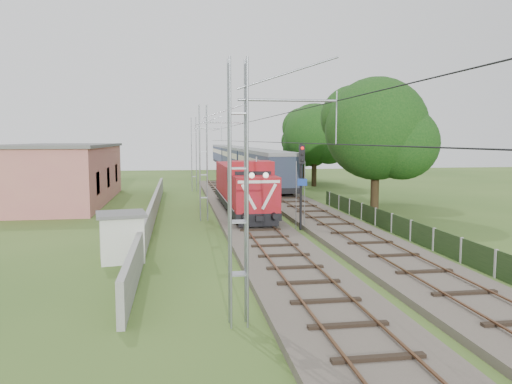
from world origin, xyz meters
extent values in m
plane|color=#395821|center=(0.00, 0.00, 0.00)|extent=(140.00, 140.00, 0.00)
cube|color=#6B6054|center=(0.00, 7.00, 0.15)|extent=(4.20, 70.00, 0.30)
cube|color=black|center=(0.00, 7.00, 0.35)|extent=(2.40, 70.00, 0.10)
cube|color=brown|center=(-0.85, 7.00, 0.42)|extent=(0.08, 70.00, 0.05)
cube|color=brown|center=(0.85, 7.00, 0.42)|extent=(0.08, 70.00, 0.05)
cube|color=#6B6054|center=(5.00, 20.00, 0.15)|extent=(4.20, 80.00, 0.30)
cube|color=black|center=(5.00, 20.00, 0.35)|extent=(2.40, 80.00, 0.10)
cube|color=brown|center=(4.15, 20.00, 0.42)|extent=(0.08, 80.00, 0.05)
cube|color=brown|center=(5.85, 20.00, 0.42)|extent=(0.08, 80.00, 0.05)
cylinder|color=gray|center=(-1.50, -8.00, 6.80)|extent=(3.00, 0.08, 0.08)
cylinder|color=gray|center=(-1.50, 12.00, 6.80)|extent=(3.00, 0.08, 0.08)
cylinder|color=gray|center=(-1.50, 32.00, 6.80)|extent=(3.00, 0.08, 0.08)
cylinder|color=black|center=(0.00, 12.00, 5.50)|extent=(0.03, 70.00, 0.03)
cylinder|color=black|center=(0.00, 12.00, 6.80)|extent=(0.03, 70.00, 0.03)
cube|color=#9E9E99|center=(-6.50, 12.00, 0.75)|extent=(0.25, 40.00, 1.50)
cube|color=tan|center=(-15.00, 24.00, 2.50)|extent=(8.00, 20.00, 5.00)
cube|color=#606060|center=(-15.00, 24.00, 5.10)|extent=(8.40, 20.40, 0.25)
cube|color=black|center=(-11.05, 18.00, 2.20)|extent=(0.10, 1.60, 1.80)
cube|color=black|center=(-11.05, 24.00, 2.20)|extent=(0.10, 1.60, 1.80)
cube|color=black|center=(-11.05, 30.00, 2.20)|extent=(0.10, 1.60, 1.80)
cube|color=black|center=(8.00, 3.00, 0.60)|extent=(0.05, 32.00, 1.15)
cube|color=#9E9E99|center=(8.00, 18.00, 0.60)|extent=(0.12, 0.12, 1.20)
cube|color=black|center=(0.00, 14.52, 0.97)|extent=(2.82, 16.01, 0.47)
cube|color=black|center=(0.00, 9.35, 0.69)|extent=(2.07, 3.39, 0.47)
cube|color=black|center=(0.00, 19.70, 0.69)|extent=(2.07, 3.39, 0.47)
cube|color=black|center=(0.00, 6.61, 0.59)|extent=(2.45, 0.24, 0.33)
cube|color=maroon|center=(0.00, 7.70, 2.29)|extent=(2.73, 2.35, 2.17)
sphere|color=white|center=(-0.42, 6.57, 3.51)|extent=(0.34, 0.34, 0.34)
sphere|color=white|center=(0.42, 6.57, 3.51)|extent=(0.34, 0.34, 0.34)
cube|color=silver|center=(-0.61, 6.50, 2.24)|extent=(0.95, 0.06, 1.58)
cube|color=silver|center=(0.61, 6.50, 2.24)|extent=(0.95, 0.06, 1.58)
cube|color=silver|center=(0.00, 6.50, 3.13)|extent=(2.54, 0.06, 0.17)
cube|color=maroon|center=(0.00, 10.00, 2.71)|extent=(2.82, 2.26, 3.01)
cube|color=black|center=(0.00, 8.86, 3.18)|extent=(2.35, 0.06, 0.85)
cube|color=maroon|center=(0.00, 16.83, 2.43)|extent=(2.64, 11.39, 2.45)
cylinder|color=black|center=(0.00, 13.96, 3.79)|extent=(0.41, 0.41, 0.38)
cylinder|color=gray|center=(-0.28, 9.25, 4.36)|extent=(0.11, 0.11, 0.33)
cylinder|color=gray|center=(0.28, 9.25, 4.36)|extent=(0.11, 0.11, 0.33)
cube|color=black|center=(5.00, 33.53, 0.93)|extent=(3.09, 23.40, 0.53)
cube|color=#2A2F47|center=(5.00, 33.53, 2.63)|extent=(3.19, 23.40, 2.87)
cube|color=#BFB894|center=(5.00, 33.53, 3.16)|extent=(3.23, 22.47, 0.80)
cube|color=gray|center=(5.00, 33.53, 4.23)|extent=(3.24, 23.40, 0.37)
cube|color=black|center=(5.00, 58.00, 0.93)|extent=(3.09, 23.40, 0.53)
cube|color=#2A2F47|center=(5.00, 58.00, 2.63)|extent=(3.19, 23.40, 2.87)
cube|color=#BFB894|center=(5.00, 58.00, 3.16)|extent=(3.23, 22.47, 0.80)
cube|color=gray|center=(5.00, 58.00, 4.23)|extent=(3.24, 23.40, 0.37)
cube|color=black|center=(5.00, 82.46, 0.93)|extent=(3.09, 23.40, 0.53)
cube|color=#2A2F47|center=(5.00, 82.46, 2.63)|extent=(3.19, 23.40, 2.87)
cube|color=#BFB894|center=(5.00, 82.46, 3.16)|extent=(3.23, 22.47, 0.80)
cube|color=gray|center=(5.00, 82.46, 4.23)|extent=(3.24, 23.40, 0.37)
cylinder|color=black|center=(2.76, 7.30, 2.69)|extent=(0.15, 0.15, 5.38)
cube|color=black|center=(2.76, 7.14, 4.74)|extent=(0.42, 0.32, 1.18)
sphere|color=red|center=(2.76, 7.01, 5.11)|extent=(0.19, 0.19, 0.19)
sphere|color=black|center=(2.76, 7.01, 4.74)|extent=(0.19, 0.19, 0.19)
sphere|color=black|center=(2.76, 7.01, 4.36)|extent=(0.19, 0.19, 0.19)
cube|color=navy|center=(2.82, 7.17, 3.01)|extent=(0.59, 0.19, 0.43)
cube|color=silver|center=(-7.40, 0.90, 1.05)|extent=(2.21, 2.21, 2.11)
cube|color=#606060|center=(-7.40, 0.90, 2.20)|extent=(2.54, 2.54, 0.14)
cylinder|color=#3B2C18|center=(9.51, 11.96, 2.27)|extent=(0.61, 0.61, 4.55)
sphere|color=#0E330F|center=(9.51, 11.96, 6.41)|extent=(7.44, 7.44, 7.44)
sphere|color=#0E330F|center=(11.00, 10.84, 5.38)|extent=(5.21, 5.21, 5.21)
sphere|color=#0E330F|center=(8.21, 13.26, 7.24)|extent=(4.84, 4.84, 4.84)
cylinder|color=#3B2C18|center=(12.42, 19.13, 1.96)|extent=(0.55, 0.55, 3.92)
sphere|color=#0E330F|center=(12.42, 19.13, 5.53)|extent=(6.42, 6.42, 6.42)
sphere|color=#0E330F|center=(13.71, 18.17, 4.64)|extent=(4.50, 4.50, 4.50)
sphere|color=#0E330F|center=(11.30, 20.25, 6.24)|extent=(4.17, 4.17, 4.17)
cylinder|color=#3B2C18|center=(11.44, 35.40, 2.22)|extent=(0.60, 0.60, 4.45)
sphere|color=#0E330F|center=(11.44, 35.40, 6.27)|extent=(7.28, 7.28, 7.28)
sphere|color=#0E330F|center=(12.90, 34.31, 5.26)|extent=(5.09, 5.09, 5.09)
sphere|color=#0E330F|center=(10.17, 36.68, 7.08)|extent=(4.73, 4.73, 4.73)
cylinder|color=#3B2C18|center=(11.72, 41.70, 1.70)|extent=(0.52, 0.52, 3.41)
sphere|color=#0E330F|center=(11.72, 41.70, 4.80)|extent=(5.57, 5.57, 5.57)
sphere|color=#0E330F|center=(12.83, 40.87, 4.03)|extent=(3.90, 3.90, 3.90)
sphere|color=#0E330F|center=(10.74, 42.68, 5.42)|extent=(3.62, 3.62, 3.62)
camera|label=1|loc=(-4.76, -22.63, 5.65)|focal=35.00mm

